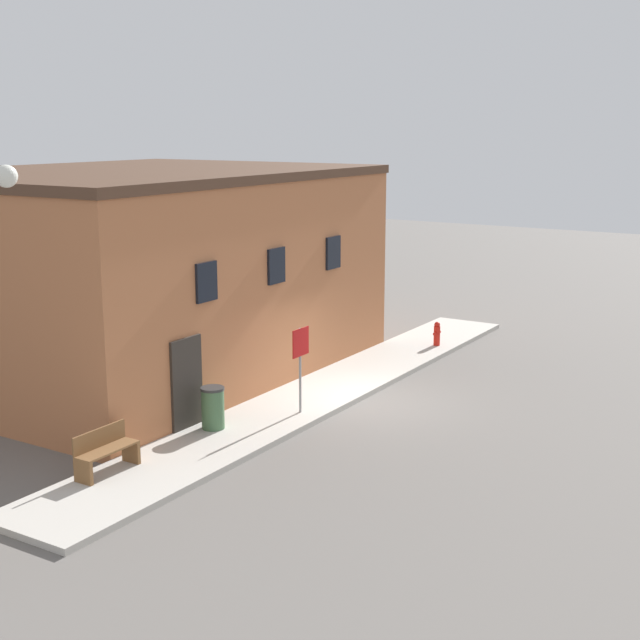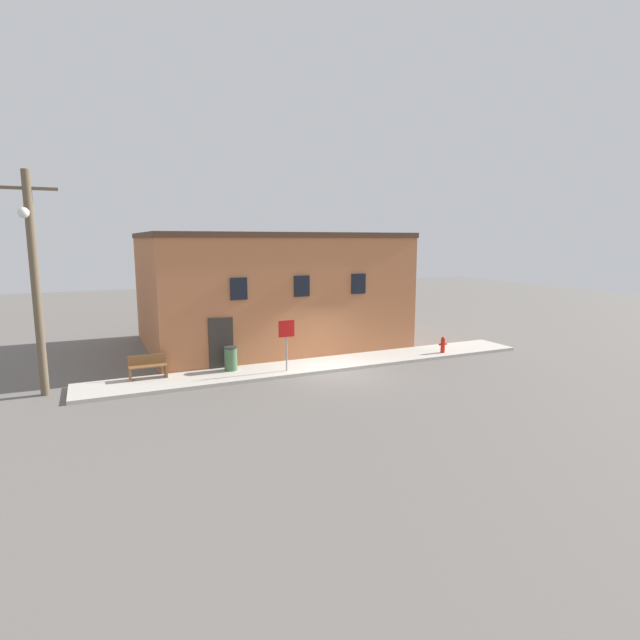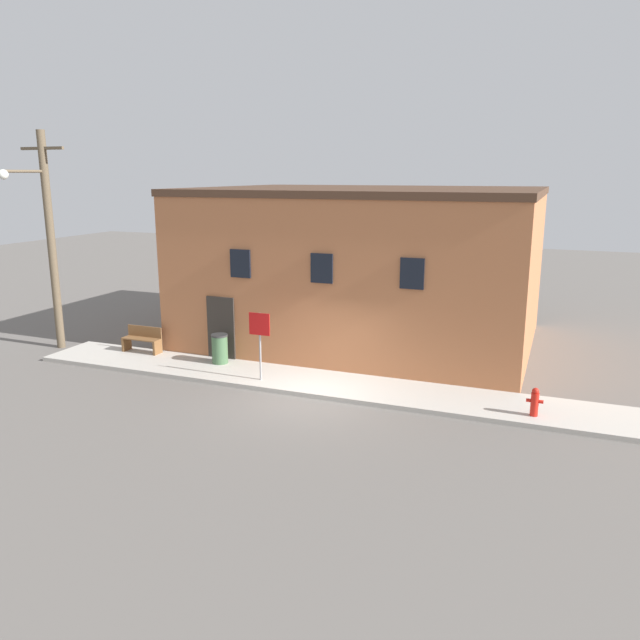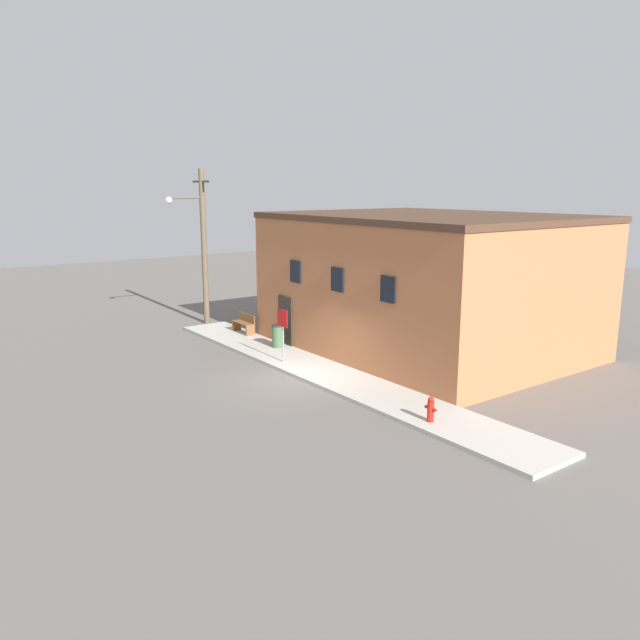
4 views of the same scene
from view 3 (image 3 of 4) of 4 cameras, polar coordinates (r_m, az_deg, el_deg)
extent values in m
plane|color=#66605B|center=(17.54, -0.85, -7.19)|extent=(80.00, 80.00, 0.00)
cube|color=#BCB7AD|center=(18.47, 0.45, -5.88)|extent=(19.42, 2.20, 0.14)
cube|color=#B26B42|center=(23.26, 4.32, 4.73)|extent=(11.89, 9.19, 5.39)
cube|color=#4C3323|center=(23.02, 4.45, 11.67)|extent=(11.99, 9.29, 0.24)
cube|color=black|center=(20.01, -7.29, 5.15)|extent=(0.70, 0.08, 0.90)
cube|color=black|center=(18.84, 0.16, 4.76)|extent=(0.70, 0.08, 0.90)
cube|color=black|center=(18.03, 8.42, 4.23)|extent=(0.70, 0.08, 0.90)
cube|color=#2D2823|center=(20.82, -9.02, -0.88)|extent=(1.00, 0.08, 2.20)
cylinder|color=red|center=(16.78, 19.02, -7.31)|extent=(0.20, 0.20, 0.60)
sphere|color=red|center=(16.67, 19.11, -6.18)|extent=(0.18, 0.18, 0.18)
cylinder|color=red|center=(16.76, 18.51, -6.97)|extent=(0.11, 0.09, 0.09)
cylinder|color=red|center=(16.75, 19.57, -7.06)|extent=(0.11, 0.09, 0.09)
cylinder|color=gray|center=(18.43, -5.49, -2.44)|extent=(0.06, 0.06, 2.04)
cube|color=red|center=(18.24, -5.57, -0.38)|extent=(0.66, 0.02, 0.66)
cube|color=brown|center=(22.65, -17.27, -2.10)|extent=(0.08, 0.44, 0.45)
cube|color=brown|center=(21.88, -14.63, -2.45)|extent=(0.08, 0.44, 0.45)
cube|color=brown|center=(22.20, -16.01, -1.66)|extent=(1.37, 0.44, 0.04)
cube|color=brown|center=(22.30, -15.74, -1.01)|extent=(1.37, 0.04, 0.38)
cylinder|color=#426642|center=(20.39, -9.14, -2.69)|extent=(0.51, 0.51, 0.89)
cylinder|color=#2D2D2D|center=(20.27, -9.19, -1.39)|extent=(0.54, 0.54, 0.06)
cylinder|color=brown|center=(23.76, -23.36, 6.51)|extent=(0.28, 0.28, 7.55)
cylinder|color=brown|center=(23.05, -25.42, 12.18)|extent=(0.10, 1.70, 0.10)
sphere|color=silver|center=(22.47, -26.99, 11.78)|extent=(0.32, 0.32, 0.32)
cube|color=brown|center=(23.66, -24.08, 14.14)|extent=(1.80, 0.10, 0.10)
camera|label=1|loc=(25.45, -58.67, 8.50)|focal=50.00mm
camera|label=2|loc=(15.23, -76.77, -0.10)|focal=28.00mm
camera|label=4|loc=(11.79, 95.75, 1.59)|focal=35.00mm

